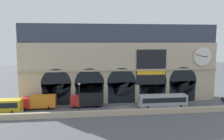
{
  "coord_description": "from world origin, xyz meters",
  "views": [
    {
      "loc": [
        -8.66,
        -48.43,
        15.42
      ],
      "look_at": [
        -2.39,
        5.0,
        8.31
      ],
      "focal_mm": 35.79,
      "sensor_mm": 36.0,
      "label": 1
    }
  ],
  "objects_px": {
    "box_truck_midwest": "(87,100)",
    "street_lamp_quayside": "(79,95)",
    "box_truck_west": "(39,102)",
    "bus_mideast": "(163,100)"
  },
  "relations": [
    {
      "from": "box_truck_west",
      "to": "street_lamp_quayside",
      "type": "bearing_deg",
      "value": -32.36
    },
    {
      "from": "box_truck_midwest",
      "to": "street_lamp_quayside",
      "type": "relative_size",
      "value": 1.09
    },
    {
      "from": "box_truck_west",
      "to": "bus_mideast",
      "type": "bearing_deg",
      "value": -5.43
    },
    {
      "from": "box_truck_midwest",
      "to": "bus_mideast",
      "type": "height_order",
      "value": "box_truck_midwest"
    },
    {
      "from": "box_truck_midwest",
      "to": "street_lamp_quayside",
      "type": "xyz_separation_m",
      "value": [
        -1.57,
        -6.1,
        2.71
      ]
    },
    {
      "from": "box_truck_west",
      "to": "street_lamp_quayside",
      "type": "height_order",
      "value": "street_lamp_quayside"
    },
    {
      "from": "box_truck_west",
      "to": "box_truck_midwest",
      "type": "xyz_separation_m",
      "value": [
        10.76,
        0.28,
        0.0
      ]
    },
    {
      "from": "box_truck_midwest",
      "to": "street_lamp_quayside",
      "type": "distance_m",
      "value": 6.86
    },
    {
      "from": "street_lamp_quayside",
      "to": "bus_mideast",
      "type": "bearing_deg",
      "value": 9.54
    },
    {
      "from": "box_truck_midwest",
      "to": "box_truck_west",
      "type": "bearing_deg",
      "value": -178.5
    }
  ]
}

